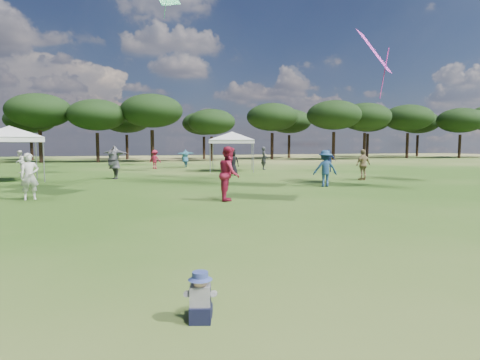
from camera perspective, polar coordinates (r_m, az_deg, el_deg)
name	(u,v)px	position (r m, az deg, el deg)	size (l,w,h in m)	color
tree_line	(142,115)	(49.55, -13.81, 8.95)	(108.78, 17.63, 7.77)	black
tent_left	(9,128)	(24.35, -30.00, 6.41)	(5.76, 5.76, 3.24)	gray
tent_right	(232,133)	(29.26, -1.13, 6.64)	(6.13, 6.13, 3.18)	gray
toddler	(201,299)	(4.69, -5.63, -16.43)	(0.42, 0.45, 0.57)	black
festival_crowd	(124,164)	(23.65, -16.16, 2.22)	(28.76, 22.04, 1.90)	navy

